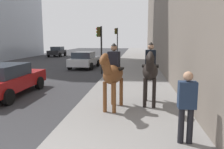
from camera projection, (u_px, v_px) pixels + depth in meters
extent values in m
ellipsoid|color=brown|center=(113.00, 74.00, 7.69)|extent=(1.58, 0.83, 0.66)
cylinder|color=brown|center=(114.00, 98.00, 7.33)|extent=(0.13, 0.13, 1.03)
cylinder|color=brown|center=(105.00, 97.00, 7.42)|extent=(0.13, 0.13, 1.03)
cylinder|color=brown|center=(121.00, 92.00, 8.18)|extent=(0.13, 0.13, 1.03)
cylinder|color=brown|center=(113.00, 91.00, 8.27)|extent=(0.13, 0.13, 1.03)
cylinder|color=brown|center=(106.00, 67.00, 6.91)|extent=(0.67, 0.39, 0.68)
ellipsoid|color=brown|center=(104.00, 59.00, 6.67)|extent=(0.66, 0.33, 0.49)
cylinder|color=black|center=(119.00, 74.00, 8.37)|extent=(0.30, 0.15, 0.55)
cube|color=black|center=(114.00, 69.00, 7.71)|extent=(0.55, 0.67, 0.08)
cube|color=black|center=(114.00, 59.00, 7.66)|extent=(0.35, 0.43, 0.55)
sphere|color=#8C664C|center=(114.00, 48.00, 7.59)|extent=(0.22, 0.22, 0.22)
cone|color=black|center=(114.00, 44.00, 7.58)|extent=(0.23, 0.23, 0.10)
ellipsoid|color=black|center=(150.00, 71.00, 8.23)|extent=(1.54, 0.67, 0.66)
cylinder|color=black|center=(154.00, 93.00, 7.87)|extent=(0.13, 0.13, 1.05)
cylinder|color=black|center=(145.00, 93.00, 7.93)|extent=(0.13, 0.13, 1.05)
cylinder|color=black|center=(154.00, 88.00, 8.75)|extent=(0.13, 0.13, 1.05)
cylinder|color=black|center=(146.00, 88.00, 8.81)|extent=(0.13, 0.13, 1.05)
cylinder|color=black|center=(150.00, 64.00, 7.42)|extent=(0.65, 0.33, 0.68)
ellipsoid|color=black|center=(150.00, 57.00, 7.18)|extent=(0.64, 0.27, 0.49)
cylinder|color=black|center=(150.00, 71.00, 8.93)|extent=(0.29, 0.12, 0.55)
cube|color=black|center=(150.00, 66.00, 8.25)|extent=(0.48, 0.63, 0.08)
cube|color=black|center=(151.00, 57.00, 8.20)|extent=(0.31, 0.40, 0.55)
sphere|color=tan|center=(151.00, 47.00, 8.13)|extent=(0.22, 0.22, 0.22)
cone|color=black|center=(151.00, 43.00, 8.12)|extent=(0.21, 0.21, 0.10)
cylinder|color=black|center=(181.00, 125.00, 5.21)|extent=(0.14, 0.14, 0.85)
cylinder|color=black|center=(190.00, 126.00, 5.18)|extent=(0.14, 0.14, 0.85)
cube|color=#1E2D47|center=(187.00, 95.00, 5.08)|extent=(0.26, 0.40, 0.62)
sphere|color=tan|center=(188.00, 76.00, 5.01)|extent=(0.22, 0.22, 0.22)
cube|color=#B7BABF|center=(85.00, 61.00, 19.67)|extent=(4.22, 2.02, 0.60)
cube|color=#262D38|center=(84.00, 55.00, 19.34)|extent=(2.05, 1.70, 0.52)
cylinder|color=black|center=(79.00, 63.00, 21.11)|extent=(0.65, 0.25, 0.64)
cylinder|color=black|center=(98.00, 63.00, 20.82)|extent=(0.65, 0.25, 0.64)
cylinder|color=black|center=(70.00, 66.00, 18.60)|extent=(0.65, 0.25, 0.64)
cylinder|color=black|center=(91.00, 66.00, 18.32)|extent=(0.65, 0.25, 0.64)
cube|color=maroon|center=(8.00, 82.00, 10.07)|extent=(4.60, 1.71, 0.60)
cube|color=#262D38|center=(3.00, 71.00, 9.71)|extent=(2.26, 1.49, 0.52)
cylinder|color=black|center=(8.00, 82.00, 11.60)|extent=(0.64, 0.22, 0.64)
cylinder|color=black|center=(39.00, 83.00, 11.42)|extent=(0.64, 0.22, 0.64)
cylinder|color=black|center=(8.00, 97.00, 8.63)|extent=(0.64, 0.22, 0.64)
cube|color=black|center=(57.00, 52.00, 32.90)|extent=(3.90, 1.77, 0.60)
cube|color=#262D38|center=(57.00, 48.00, 33.04)|extent=(1.86, 1.53, 0.52)
cylinder|color=black|center=(60.00, 55.00, 31.69)|extent=(0.64, 0.23, 0.64)
cylinder|color=black|center=(49.00, 55.00, 31.85)|extent=(0.64, 0.23, 0.64)
cylinder|color=black|center=(65.00, 54.00, 34.05)|extent=(0.64, 0.23, 0.64)
cylinder|color=black|center=(54.00, 54.00, 34.20)|extent=(0.64, 0.23, 0.64)
cylinder|color=black|center=(101.00, 50.00, 16.15)|extent=(0.12, 0.12, 3.44)
cube|color=#2D280C|center=(99.00, 32.00, 15.97)|extent=(0.20, 0.24, 0.70)
sphere|color=red|center=(97.00, 29.00, 15.95)|extent=(0.14, 0.14, 0.14)
sphere|color=orange|center=(97.00, 32.00, 15.98)|extent=(0.14, 0.14, 0.14)
sphere|color=green|center=(97.00, 35.00, 16.01)|extent=(0.14, 0.14, 0.14)
cylinder|color=black|center=(117.00, 44.00, 27.09)|extent=(0.12, 0.12, 3.88)
cube|color=#2D280C|center=(116.00, 31.00, 26.87)|extent=(0.20, 0.24, 0.70)
sphere|color=red|center=(115.00, 29.00, 26.85)|extent=(0.14, 0.14, 0.14)
sphere|color=orange|center=(115.00, 31.00, 26.88)|extent=(0.14, 0.14, 0.14)
sphere|color=green|center=(115.00, 33.00, 26.91)|extent=(0.14, 0.14, 0.14)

